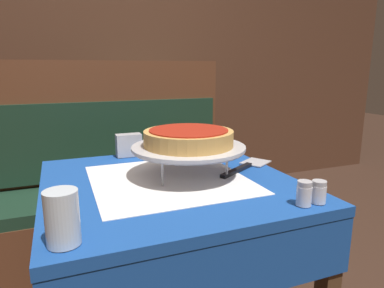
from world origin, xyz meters
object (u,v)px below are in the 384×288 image
object	(u,v)px
dining_table_front	(169,212)
water_glass_near	(62,218)
napkin_holder	(129,145)
condiment_caddy	(163,113)
pepper_shaker	(319,192)
deep_dish_pizza	(189,138)
salt_shaker	(304,193)
dining_table_rear	(151,130)
pizza_pan_stand	(189,149)
pizza_server	(245,167)
booth_bench	(114,210)

from	to	relation	value
dining_table_front	water_glass_near	bearing A→B (deg)	-135.63
napkin_holder	condiment_caddy	bearing A→B (deg)	66.52
pepper_shaker	deep_dish_pizza	bearing A→B (deg)	124.97
deep_dish_pizza	salt_shaker	xyz separation A→B (m)	(0.19, -0.34, -0.10)
dining_table_rear	pizza_pan_stand	world-z (taller)	pizza_pan_stand
pizza_server	napkin_holder	distance (m)	0.48
water_glass_near	pepper_shaker	size ratio (longest dim) A/B	1.89
pizza_server	water_glass_near	size ratio (longest dim) A/B	2.38
deep_dish_pizza	water_glass_near	world-z (taller)	deep_dish_pizza
pizza_server	napkin_holder	world-z (taller)	napkin_holder
pepper_shaker	napkin_holder	distance (m)	0.77
deep_dish_pizza	salt_shaker	size ratio (longest dim) A/B	4.42
salt_shaker	napkin_holder	bearing A→B (deg)	115.43
water_glass_near	napkin_holder	xyz separation A→B (m)	(0.26, 0.66, -0.01)
pizza_pan_stand	napkin_holder	distance (m)	0.36
deep_dish_pizza	napkin_holder	xyz separation A→B (m)	(-0.13, 0.34, -0.08)
dining_table_front	pizza_server	world-z (taller)	pizza_server
pizza_server	salt_shaker	distance (m)	0.36
dining_table_front	dining_table_rear	bearing A→B (deg)	77.35
pepper_shaker	napkin_holder	world-z (taller)	napkin_holder
water_glass_near	salt_shaker	xyz separation A→B (m)	(0.59, -0.02, -0.02)
dining_table_rear	water_glass_near	world-z (taller)	water_glass_near
napkin_holder	condiment_caddy	xyz separation A→B (m)	(0.46, 1.06, -0.02)
dining_table_front	pizza_pan_stand	xyz separation A→B (m)	(0.07, 0.01, 0.21)
pizza_server	napkin_holder	xyz separation A→B (m)	(-0.35, 0.32, 0.04)
pizza_pan_stand	salt_shaker	size ratio (longest dim) A/B	5.65
booth_bench	deep_dish_pizza	size ratio (longest dim) A/B	4.70
deep_dish_pizza	dining_table_rear	bearing A→B (deg)	79.91
booth_bench	pizza_pan_stand	size ratio (longest dim) A/B	3.68
booth_bench	pizza_server	bearing A→B (deg)	-65.32
pizza_server	salt_shaker	bearing A→B (deg)	-95.29
booth_bench	pizza_server	xyz separation A→B (m)	(0.36, -0.79, 0.43)
booth_bench	pepper_shaker	bearing A→B (deg)	-71.72
condiment_caddy	dining_table_front	bearing A→B (deg)	-105.96
dining_table_rear	booth_bench	world-z (taller)	booth_bench
condiment_caddy	pepper_shaker	bearing A→B (deg)	-93.07
booth_bench	water_glass_near	distance (m)	1.26
dining_table_rear	pepper_shaker	bearing A→B (deg)	-90.85
booth_bench	condiment_caddy	world-z (taller)	booth_bench
napkin_holder	pizza_server	bearing A→B (deg)	-42.20
pizza_pan_stand	deep_dish_pizza	bearing A→B (deg)	0.00
dining_table_front	dining_table_rear	size ratio (longest dim) A/B	1.01
dining_table_rear	deep_dish_pizza	world-z (taller)	deep_dish_pizza
dining_table_rear	pizza_server	distance (m)	1.48
booth_bench	deep_dish_pizza	world-z (taller)	booth_bench
deep_dish_pizza	pizza_server	bearing A→B (deg)	3.66
pizza_pan_stand	water_glass_near	world-z (taller)	water_glass_near
dining_table_rear	pepper_shaker	world-z (taller)	pepper_shaker
booth_bench	pizza_server	world-z (taller)	booth_bench
booth_bench	pizza_pan_stand	bearing A→B (deg)	-80.11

